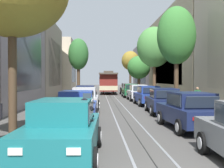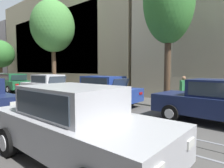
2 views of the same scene
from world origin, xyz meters
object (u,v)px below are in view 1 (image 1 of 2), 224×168
at_px(street_tree_kerb_right_second, 176,36).
at_px(pedestrian_crossing_far, 197,97).
at_px(parked_car_navy_second_right, 190,111).
at_px(parked_car_navy_mid_right, 164,101).
at_px(parked_car_white_fifth_right, 138,93).
at_px(street_tree_kerb_left_second, 78,55).
at_px(parked_car_grey_far_right, 128,89).
at_px(street_tree_kerb_right_fourth, 139,68).
at_px(parked_car_silver_mid_left, 85,99).
at_px(street_tree_kerb_right_mid, 154,47).
at_px(street_tree_kerb_right_far, 130,61).
at_px(parked_car_blue_fourth_right, 148,95).
at_px(motorcycle_with_rider, 85,124).
at_px(parked_car_blue_second_left, 77,107).
at_px(parked_car_teal_near_left, 63,129).
at_px(cable_car_trolley, 108,82).
at_px(parked_car_green_sixth_right, 131,90).
at_px(parked_car_navy_fourth_left, 86,94).

xyz_separation_m(street_tree_kerb_right_second, pedestrian_crossing_far, (1.42, -0.33, -4.33)).
bearing_deg(parked_car_navy_second_right, parked_car_navy_mid_right, 88.34).
distance_m(parked_car_white_fifth_right, pedestrian_crossing_far, 9.14).
xyz_separation_m(parked_car_navy_second_right, street_tree_kerb_left_second, (-6.62, 26.96, 4.65)).
height_order(parked_car_grey_far_right, street_tree_kerb_right_fourth, street_tree_kerb_right_fourth).
relative_size(parked_car_navy_second_right, street_tree_kerb_right_fourth, 0.79).
xyz_separation_m(parked_car_silver_mid_left, parked_car_white_fifth_right, (4.89, 9.12, 0.00)).
bearing_deg(street_tree_kerb_right_mid, street_tree_kerb_right_far, 90.09).
height_order(parked_car_blue_fourth_right, pedestrian_crossing_far, pedestrian_crossing_far).
height_order(street_tree_kerb_right_far, motorcycle_with_rider, street_tree_kerb_right_far).
distance_m(parked_car_navy_mid_right, street_tree_kerb_right_far, 36.53).
distance_m(parked_car_blue_second_left, parked_car_navy_mid_right, 6.46).
height_order(parked_car_blue_second_left, street_tree_kerb_left_second, street_tree_kerb_left_second).
bearing_deg(street_tree_kerb_right_mid, motorcycle_with_rider, -105.58).
distance_m(street_tree_kerb_right_far, pedestrian_crossing_far, 34.25).
bearing_deg(street_tree_kerb_right_fourth, parked_car_blue_second_left, -103.66).
height_order(parked_car_teal_near_left, parked_car_grey_far_right, same).
relative_size(parked_car_silver_mid_left, street_tree_kerb_right_far, 0.59).
height_order(parked_car_white_fifth_right, cable_car_trolley, cable_car_trolley).
relative_size(parked_car_blue_fourth_right, parked_car_green_sixth_right, 1.01).
bearing_deg(parked_car_white_fifth_right, parked_car_navy_mid_right, -89.56).
relative_size(parked_car_green_sixth_right, motorcycle_with_rider, 2.33).
relative_size(parked_car_navy_mid_right, motorcycle_with_rider, 2.36).
bearing_deg(parked_car_green_sixth_right, parked_car_navy_fourth_left, -120.13).
relative_size(parked_car_blue_second_left, street_tree_kerb_right_mid, 0.56).
relative_size(parked_car_silver_mid_left, motorcycle_with_rider, 2.34).
bearing_deg(parked_car_navy_second_right, cable_car_trolley, 94.72).
xyz_separation_m(parked_car_navy_second_right, cable_car_trolley, (-2.45, 29.73, 0.86)).
relative_size(parked_car_navy_mid_right, parked_car_green_sixth_right, 1.01).
distance_m(parked_car_navy_fourth_left, parked_car_navy_mid_right, 9.25).
height_order(parked_car_silver_mid_left, parked_car_green_sixth_right, same).
distance_m(parked_car_blue_fourth_right, parked_car_white_fifth_right, 5.22).
relative_size(parked_car_green_sixth_right, street_tree_kerb_right_far, 0.58).
height_order(parked_car_blue_second_left, motorcycle_with_rider, motorcycle_with_rider).
bearing_deg(parked_car_silver_mid_left, motorcycle_with_rider, -87.11).
bearing_deg(street_tree_kerb_right_fourth, cable_car_trolley, -170.34).
distance_m(parked_car_blue_second_left, street_tree_kerb_right_fourth, 29.94).
xyz_separation_m(street_tree_kerb_right_mid, street_tree_kerb_right_far, (-0.03, 23.04, -0.03)).
relative_size(street_tree_kerb_right_mid, street_tree_kerb_right_far, 1.05).
bearing_deg(parked_car_navy_fourth_left, street_tree_kerb_right_far, 75.96).
xyz_separation_m(parked_car_navy_fourth_left, parked_car_grey_far_right, (5.15, 14.07, 0.00)).
relative_size(parked_car_blue_fourth_right, parked_car_grey_far_right, 1.01).
relative_size(parked_car_teal_near_left, street_tree_kerb_left_second, 0.57).
height_order(parked_car_grey_far_right, street_tree_kerb_left_second, street_tree_kerb_left_second).
bearing_deg(cable_car_trolley, street_tree_kerb_right_far, 69.22).
relative_size(parked_car_grey_far_right, street_tree_kerb_right_second, 0.60).
bearing_deg(street_tree_kerb_right_mid, parked_car_navy_second_right, -96.54).
bearing_deg(parked_car_white_fifth_right, street_tree_kerb_right_far, 85.40).
bearing_deg(street_tree_kerb_right_mid, pedestrian_crossing_far, -85.03).
bearing_deg(parked_car_grey_far_right, street_tree_kerb_right_far, 82.19).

